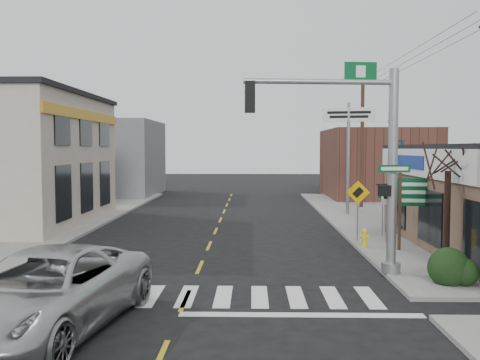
{
  "coord_description": "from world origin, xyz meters",
  "views": [
    {
      "loc": [
        1.78,
        -14.06,
        4.09
      ],
      "look_at": [
        1.31,
        7.31,
        2.8
      ],
      "focal_mm": 40.0,
      "sensor_mm": 36.0,
      "label": 1
    }
  ],
  "objects_px": {
    "fire_hydrant": "(365,237)",
    "utility_pole_far": "(362,135)",
    "guide_sign": "(418,200)",
    "traffic_signal_pole": "(368,149)",
    "dance_center_sign": "(348,130)",
    "suv": "(44,292)",
    "bare_tree": "(448,153)",
    "lamp_post": "(391,166)"
  },
  "relations": [
    {
      "from": "traffic_signal_pole",
      "to": "guide_sign",
      "type": "distance_m",
      "value": 5.11
    },
    {
      "from": "guide_sign",
      "to": "fire_hydrant",
      "type": "relative_size",
      "value": 4.07
    },
    {
      "from": "bare_tree",
      "to": "suv",
      "type": "bearing_deg",
      "value": -152.29
    },
    {
      "from": "lamp_post",
      "to": "bare_tree",
      "type": "xyz_separation_m",
      "value": [
        -0.17,
        -7.71,
        0.69
      ]
    },
    {
      "from": "suv",
      "to": "utility_pole_far",
      "type": "xyz_separation_m",
      "value": [
        11.95,
        24.29,
        4.02
      ]
    },
    {
      "from": "guide_sign",
      "to": "bare_tree",
      "type": "xyz_separation_m",
      "value": [
        -0.11,
        -3.34,
        1.87
      ]
    },
    {
      "from": "guide_sign",
      "to": "utility_pole_far",
      "type": "relative_size",
      "value": 0.32
    },
    {
      "from": "suv",
      "to": "dance_center_sign",
      "type": "relative_size",
      "value": 0.98
    },
    {
      "from": "fire_hydrant",
      "to": "utility_pole_far",
      "type": "height_order",
      "value": "utility_pole_far"
    },
    {
      "from": "fire_hydrant",
      "to": "utility_pole_far",
      "type": "distance_m",
      "value": 15.47
    },
    {
      "from": "dance_center_sign",
      "to": "bare_tree",
      "type": "distance_m",
      "value": 14.82
    },
    {
      "from": "guide_sign",
      "to": "utility_pole_far",
      "type": "xyz_separation_m",
      "value": [
        0.94,
        15.22,
        2.86
      ]
    },
    {
      "from": "suv",
      "to": "bare_tree",
      "type": "height_order",
      "value": "bare_tree"
    },
    {
      "from": "fire_hydrant",
      "to": "lamp_post",
      "type": "xyz_separation_m",
      "value": [
        1.96,
        3.71,
        2.71
      ]
    },
    {
      "from": "fire_hydrant",
      "to": "guide_sign",
      "type": "bearing_deg",
      "value": -19.34
    },
    {
      "from": "traffic_signal_pole",
      "to": "fire_hydrant",
      "type": "distance_m",
      "value": 5.75
    },
    {
      "from": "dance_center_sign",
      "to": "lamp_post",
      "type": "bearing_deg",
      "value": -75.3
    },
    {
      "from": "fire_hydrant",
      "to": "lamp_post",
      "type": "height_order",
      "value": "lamp_post"
    },
    {
      "from": "lamp_post",
      "to": "guide_sign",
      "type": "bearing_deg",
      "value": -101.55
    },
    {
      "from": "traffic_signal_pole",
      "to": "lamp_post",
      "type": "bearing_deg",
      "value": 64.58
    },
    {
      "from": "fire_hydrant",
      "to": "bare_tree",
      "type": "relative_size",
      "value": 0.15
    },
    {
      "from": "dance_center_sign",
      "to": "utility_pole_far",
      "type": "bearing_deg",
      "value": 76.01
    },
    {
      "from": "guide_sign",
      "to": "utility_pole_far",
      "type": "distance_m",
      "value": 15.52
    },
    {
      "from": "bare_tree",
      "to": "utility_pole_far",
      "type": "distance_m",
      "value": 18.62
    },
    {
      "from": "suv",
      "to": "bare_tree",
      "type": "relative_size",
      "value": 1.35
    },
    {
      "from": "suv",
      "to": "guide_sign",
      "type": "height_order",
      "value": "guide_sign"
    },
    {
      "from": "traffic_signal_pole",
      "to": "lamp_post",
      "type": "height_order",
      "value": "traffic_signal_pole"
    },
    {
      "from": "lamp_post",
      "to": "bare_tree",
      "type": "relative_size",
      "value": 1.11
    },
    {
      "from": "traffic_signal_pole",
      "to": "fire_hydrant",
      "type": "xyz_separation_m",
      "value": [
        0.89,
        4.45,
        -3.53
      ]
    },
    {
      "from": "traffic_signal_pole",
      "to": "dance_center_sign",
      "type": "xyz_separation_m",
      "value": [
        2.12,
        15.2,
        1.09
      ]
    },
    {
      "from": "fire_hydrant",
      "to": "traffic_signal_pole",
      "type": "bearing_deg",
      "value": -101.24
    },
    {
      "from": "traffic_signal_pole",
      "to": "lamp_post",
      "type": "xyz_separation_m",
      "value": [
        2.85,
        8.16,
        -0.82
      ]
    },
    {
      "from": "traffic_signal_pole",
      "to": "bare_tree",
      "type": "xyz_separation_m",
      "value": [
        2.68,
        0.45,
        -0.13
      ]
    },
    {
      "from": "traffic_signal_pole",
      "to": "lamp_post",
      "type": "distance_m",
      "value": 8.68
    },
    {
      "from": "guide_sign",
      "to": "fire_hydrant",
      "type": "bearing_deg",
      "value": 168.47
    },
    {
      "from": "dance_center_sign",
      "to": "bare_tree",
      "type": "bearing_deg",
      "value": -79.02
    },
    {
      "from": "lamp_post",
      "to": "suv",
      "type": "bearing_deg",
      "value": -140.23
    },
    {
      "from": "guide_sign",
      "to": "lamp_post",
      "type": "height_order",
      "value": "lamp_post"
    },
    {
      "from": "guide_sign",
      "to": "lamp_post",
      "type": "xyz_separation_m",
      "value": [
        0.06,
        4.37,
        1.18
      ]
    },
    {
      "from": "traffic_signal_pole",
      "to": "utility_pole_far",
      "type": "xyz_separation_m",
      "value": [
        3.72,
        19.01,
        0.87
      ]
    },
    {
      "from": "guide_sign",
      "to": "dance_center_sign",
      "type": "relative_size",
      "value": 0.45
    },
    {
      "from": "suv",
      "to": "utility_pole_far",
      "type": "distance_m",
      "value": 27.37
    }
  ]
}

